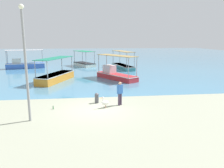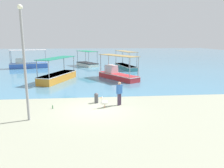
{
  "view_description": "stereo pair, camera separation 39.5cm",
  "coord_description": "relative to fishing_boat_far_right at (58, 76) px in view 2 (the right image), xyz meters",
  "views": [
    {
      "loc": [
        -0.63,
        -14.05,
        4.65
      ],
      "look_at": [
        1.33,
        2.57,
        1.17
      ],
      "focal_mm": 35.0,
      "sensor_mm": 36.0,
      "label": 1
    },
    {
      "loc": [
        -0.24,
        -14.1,
        4.65
      ],
      "look_at": [
        1.33,
        2.57,
        1.17
      ],
      "focal_mm": 35.0,
      "sensor_mm": 36.0,
      "label": 2
    }
  ],
  "objects": [
    {
      "name": "fisherman_standing",
      "position": [
        5.7,
        -9.56,
        0.33
      ],
      "size": [
        0.45,
        0.43,
        1.69
      ],
      "color": "#3F3044",
      "rests_on": "ground"
    },
    {
      "name": "fishing_boat_far_right",
      "position": [
        0.0,
        0.0,
        0.0
      ],
      "size": [
        3.73,
        6.25,
        2.6
      ],
      "color": "orange",
      "rests_on": "harbor_water"
    },
    {
      "name": "fishing_boat_near_right",
      "position": [
        -6.37,
        11.59,
        0.07
      ],
      "size": [
        5.96,
        2.63,
        2.9
      ],
      "color": "#3963BC",
      "rests_on": "harbor_water"
    },
    {
      "name": "fishing_boat_near_left",
      "position": [
        9.11,
        9.55,
        -0.07
      ],
      "size": [
        2.82,
        6.75,
        2.73
      ],
      "color": "teal",
      "rests_on": "harbor_water"
    },
    {
      "name": "glass_bottle",
      "position": [
        1.1,
        -9.97,
        -0.47
      ],
      "size": [
        0.07,
        0.07,
        0.27
      ],
      "color": "#3F7F4C",
      "rests_on": "ground"
    },
    {
      "name": "fishing_boat_center",
      "position": [
        6.73,
        0.74,
        0.03
      ],
      "size": [
        4.41,
        5.82,
        2.78
      ],
      "color": "#BC2B33",
      "rests_on": "harbor_water"
    },
    {
      "name": "mooring_bollard",
      "position": [
        4.09,
        -8.85,
        -0.17
      ],
      "size": [
        0.3,
        0.3,
        0.76
      ],
      "color": "#47474C",
      "rests_on": "ground"
    },
    {
      "name": "harbor_water",
      "position": [
        4.02,
        37.7,
        -0.58
      ],
      "size": [
        110.0,
        90.0,
        0.0
      ],
      "primitive_type": "cube",
      "color": "teal",
      "rests_on": "ground"
    },
    {
      "name": "ground",
      "position": [
        4.02,
        -10.3,
        -0.58
      ],
      "size": [
        120.0,
        120.0,
        0.0
      ],
      "primitive_type": "plane",
      "color": "#9B9E87"
    },
    {
      "name": "pelican",
      "position": [
        4.59,
        -10.07,
        -0.2
      ],
      "size": [
        0.77,
        0.47,
        0.8
      ],
      "color": "#E0997A",
      "rests_on": "ground"
    },
    {
      "name": "lamp_post",
      "position": [
        0.09,
        -11.95,
        3.0
      ],
      "size": [
        0.28,
        0.28,
        6.43
      ],
      "color": "gray",
      "rests_on": "ground"
    },
    {
      "name": "fishing_boat_outer",
      "position": [
        3.02,
        13.55,
        -0.09
      ],
      "size": [
        3.95,
        5.22,
        2.57
      ],
      "color": "white",
      "rests_on": "harbor_water"
    }
  ]
}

